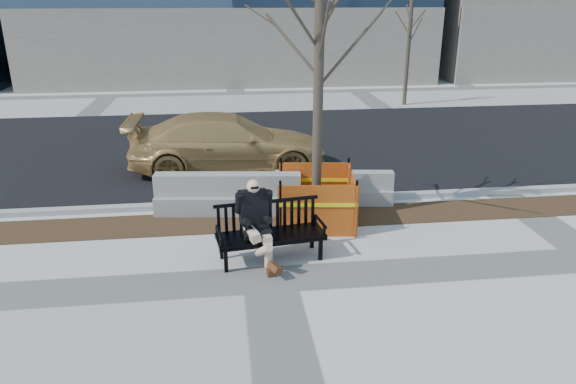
# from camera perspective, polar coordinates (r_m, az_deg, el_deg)

# --- Properties ---
(ground) EXTENTS (120.00, 120.00, 0.00)m
(ground) POSITION_cam_1_polar(r_m,az_deg,el_deg) (9.51, -1.97, -9.31)
(ground) COLOR beige
(ground) RESTS_ON ground
(mulch_strip) EXTENTS (40.00, 1.20, 0.02)m
(mulch_strip) POSITION_cam_1_polar(r_m,az_deg,el_deg) (11.82, -3.11, -3.03)
(mulch_strip) COLOR #47301C
(mulch_strip) RESTS_ON ground
(asphalt_street) EXTENTS (60.00, 10.40, 0.01)m
(asphalt_street) POSITION_cam_1_polar(r_m,az_deg,el_deg) (17.67, -4.56, 4.99)
(asphalt_street) COLOR black
(asphalt_street) RESTS_ON ground
(curb) EXTENTS (60.00, 0.25, 0.12)m
(curb) POSITION_cam_1_polar(r_m,az_deg,el_deg) (12.68, -3.42, -1.10)
(curb) COLOR #9E9B93
(curb) RESTS_ON ground
(bench) EXTENTS (2.14, 1.02, 1.09)m
(bench) POSITION_cam_1_polar(r_m,az_deg,el_deg) (10.17, -1.84, -7.19)
(bench) COLOR black
(bench) RESTS_ON ground
(seated_man) EXTENTS (0.82, 1.20, 1.57)m
(seated_man) POSITION_cam_1_polar(r_m,az_deg,el_deg) (10.16, -3.41, -7.22)
(seated_man) COLOR black
(seated_man) RESTS_ON ground
(tree_fence) EXTENTS (2.73, 2.73, 6.12)m
(tree_fence) POSITION_cam_1_polar(r_m,az_deg,el_deg) (11.76, 2.98, -3.18)
(tree_fence) COLOR orange
(tree_fence) RESTS_ON ground
(sedan) EXTENTS (5.49, 2.31, 1.58)m
(sedan) POSITION_cam_1_polar(r_m,az_deg,el_deg) (15.26, -6.33, 2.38)
(sedan) COLOR tan
(sedan) RESTS_ON ground
(jersey_barrier_left) EXTENTS (3.34, 1.04, 0.94)m
(jersey_barrier_left) POSITION_cam_1_polar(r_m,az_deg,el_deg) (12.31, -6.35, -2.17)
(jersey_barrier_left) COLOR gray
(jersey_barrier_left) RESTS_ON ground
(jersey_barrier_right) EXTENTS (2.83, 0.91, 0.80)m
(jersey_barrier_right) POSITION_cam_1_polar(r_m,az_deg,el_deg) (12.82, 4.87, -1.18)
(jersey_barrier_right) COLOR gray
(jersey_barrier_right) RESTS_ON ground
(far_tree_right) EXTENTS (2.10, 2.10, 5.13)m
(far_tree_right) POSITION_cam_1_polar(r_m,az_deg,el_deg) (24.86, 12.31, 9.14)
(far_tree_right) COLOR #483D2E
(far_tree_right) RESTS_ON ground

